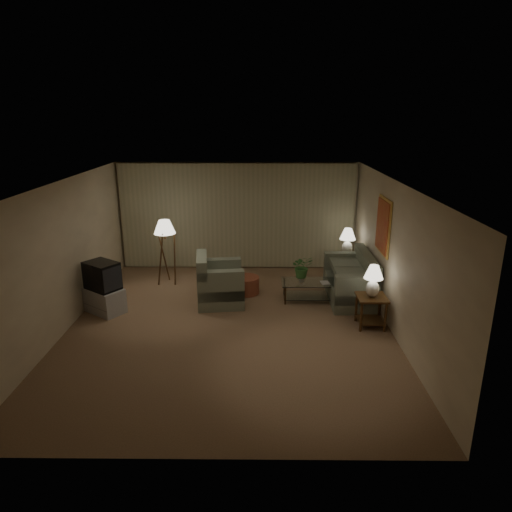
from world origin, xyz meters
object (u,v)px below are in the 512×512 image
Objects in this scene: tv_cabinet at (105,300)px; floor_lamp at (166,251)px; sofa at (349,281)px; ottoman at (246,285)px; table_lamp_near at (373,278)px; side_table_near at (371,306)px; coffee_table at (308,288)px; table_lamp_far at (348,239)px; armchair at (220,284)px; side_table_far at (346,263)px; crt_tv at (102,276)px; vase at (302,279)px.

tv_cabinet is 0.60× the size of floor_lamp.
ottoman is (-2.23, 0.28, -0.20)m from sofa.
table_lamp_near reaches higher than tv_cabinet.
sofa is 1.47m from table_lamp_near.
side_table_near reaches higher than coffee_table.
armchair is at bearing -152.51° from table_lamp_far.
side_table_far is at bearing 5.03° from floor_lamp.
crt_tv is 1.88m from floor_lamp.
side_table_far is 0.76× the size of crt_tv.
armchair is 2.35m from tv_cabinet.
table_lamp_far is (-0.00, 2.60, 0.02)m from table_lamp_near.
table_lamp_near is at bearing -46.46° from vase.
table_lamp_near reaches higher than side_table_far.
ottoman is at bearing -157.73° from side_table_far.
side_table_far is at bearing 90.00° from table_lamp_near.
crt_tv is at bearing 95.00° from armchair.
table_lamp_near is 4.29× the size of vase.
crt_tv is at bearing -120.13° from floor_lamp.
table_lamp_far is 0.43× the size of floor_lamp.
sofa is at bearing 5.50° from vase.
vase reaches higher than tv_cabinet.
side_table_near is at bearing -90.00° from side_table_far.
side_table_near is 0.92× the size of table_lamp_far.
vase is (1.19, -0.38, 0.30)m from ottoman.
coffee_table is 0.75× the size of floor_lamp.
sofa reaches higher than side_table_far.
armchair is 3.15m from table_lamp_near.
side_table_near is 4.22× the size of vase.
coffee_table is 3.40m from floor_lamp.
table_lamp_near is 2.60m from table_lamp_far.
side_table_near is at bearing -90.00° from table_lamp_far.
vase is at bearing -131.35° from table_lamp_far.
crt_tv is (-5.20, -2.00, -0.21)m from table_lamp_far.
tv_cabinet is at bearing 173.43° from side_table_near.
sofa is 2.93× the size of table_lamp_near.
vase is (3.07, -0.98, -0.31)m from floor_lamp.
crt_tv reaches higher than coffee_table.
tv_cabinet is 1.96m from floor_lamp.
side_table_far is 0.52× the size of coffee_table.
coffee_table is at bearing -127.55° from table_lamp_far.
armchair is (-2.76, -0.26, 0.02)m from sofa.
table_lamp_near reaches higher than side_table_near.
armchair is at bearing -174.98° from coffee_table.
ottoman is at bearing -96.75° from sofa.
table_lamp_near is 5.24m from crt_tv.
armchair reaches higher than side_table_far.
vase is at bearing 44.61° from crt_tv.
tv_cabinet is 6.42× the size of vase.
sofa is 1.55× the size of coffee_table.
floor_lamp is at bearing 42.71° from armchair.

